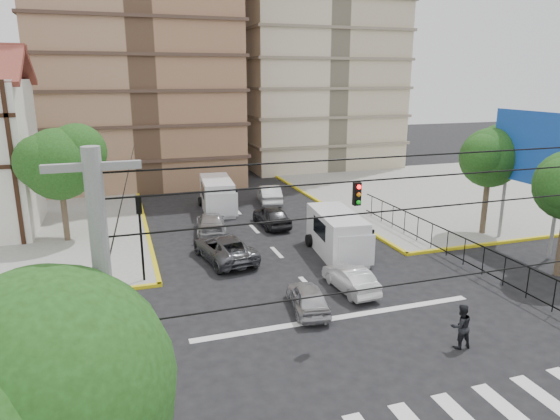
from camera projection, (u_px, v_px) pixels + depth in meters
name	position (u px, v px, depth m)	size (l,w,h in m)	color
ground	(351.00, 330.00, 20.60)	(160.00, 160.00, 0.00)	black
sidewalk_ne	(453.00, 192.00, 44.99)	(26.00, 26.00, 0.15)	gray
stop_line	(339.00, 317.00, 21.69)	(13.00, 0.40, 0.01)	silver
park_fence	(463.00, 267.00, 27.46)	(0.10, 22.50, 1.66)	black
billboard	(534.00, 151.00, 28.94)	(0.36, 6.20, 8.10)	slate
tree_park_c	(491.00, 155.00, 31.77)	(4.65, 3.80, 7.25)	#473828
tree_tudor	(60.00, 161.00, 30.33)	(5.39, 4.40, 7.43)	#473828
traffic_light_nw	(140.00, 224.00, 24.58)	(0.28, 0.22, 4.40)	black
traffic_light_hanging	(384.00, 204.00, 17.21)	(18.00, 9.12, 0.92)	black
utility_pole_sw	(116.00, 406.00, 8.38)	(1.40, 0.28, 9.00)	slate
van_right_lane	(339.00, 236.00, 28.99)	(2.74, 5.73, 2.49)	silver
van_left_lane	(218.00, 196.00, 38.56)	(2.67, 5.76, 2.51)	silver
car_silver_front_left	(308.00, 297.00, 22.23)	(1.47, 3.65, 1.24)	#B3B3B8
car_white_front_right	(350.00, 279.00, 24.27)	(1.32, 3.79, 1.25)	silver
car_grey_mid_left	(224.00, 248.00, 28.34)	(2.41, 5.24, 1.46)	#4F5156
car_silver_rear_left	(211.00, 223.00, 33.42)	(1.89, 4.65, 1.35)	#AAAAAE
car_darkgrey_mid_right	(272.00, 216.00, 34.83)	(1.74, 4.32, 1.47)	#262629
car_white_rear_right	(269.00, 194.00, 41.22)	(1.63, 4.67, 1.54)	silver
pedestrian_crosswalk	(461.00, 326.00, 19.10)	(0.87, 0.68, 1.79)	black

